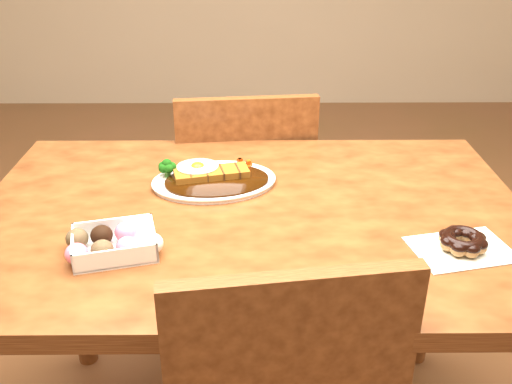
{
  "coord_description": "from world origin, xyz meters",
  "views": [
    {
      "loc": [
        0.0,
        -1.08,
        1.35
      ],
      "look_at": [
        0.01,
        -0.03,
        0.81
      ],
      "focal_mm": 40.0,
      "sensor_mm": 36.0,
      "label": 1
    }
  ],
  "objects_px": {
    "table": "(252,248)",
    "donut_box": "(112,243)",
    "chair_far": "(244,203)",
    "pon_de_ring": "(463,242)",
    "katsu_curry_plate": "(212,178)"
  },
  "relations": [
    {
      "from": "table",
      "to": "donut_box",
      "type": "xyz_separation_m",
      "value": [
        -0.26,
        -0.17,
        0.12
      ]
    },
    {
      "from": "chair_far",
      "to": "donut_box",
      "type": "xyz_separation_m",
      "value": [
        -0.24,
        -0.7,
        0.29
      ]
    },
    {
      "from": "pon_de_ring",
      "to": "table",
      "type": "bearing_deg",
      "value": 157.82
    },
    {
      "from": "table",
      "to": "chair_far",
      "type": "relative_size",
      "value": 1.38
    },
    {
      "from": "chair_far",
      "to": "katsu_curry_plate",
      "type": "distance_m",
      "value": 0.5
    },
    {
      "from": "table",
      "to": "katsu_curry_plate",
      "type": "xyz_separation_m",
      "value": [
        -0.09,
        0.13,
        0.11
      ]
    },
    {
      "from": "table",
      "to": "katsu_curry_plate",
      "type": "relative_size",
      "value": 3.8
    },
    {
      "from": "katsu_curry_plate",
      "to": "donut_box",
      "type": "height_order",
      "value": "katsu_curry_plate"
    },
    {
      "from": "donut_box",
      "to": "pon_de_ring",
      "type": "height_order",
      "value": "donut_box"
    },
    {
      "from": "table",
      "to": "pon_de_ring",
      "type": "bearing_deg",
      "value": -22.18
    },
    {
      "from": "pon_de_ring",
      "to": "katsu_curry_plate",
      "type": "bearing_deg",
      "value": 149.66
    },
    {
      "from": "table",
      "to": "katsu_curry_plate",
      "type": "height_order",
      "value": "katsu_curry_plate"
    },
    {
      "from": "table",
      "to": "pon_de_ring",
      "type": "relative_size",
      "value": 5.72
    },
    {
      "from": "chair_far",
      "to": "table",
      "type": "bearing_deg",
      "value": 86.96
    },
    {
      "from": "chair_far",
      "to": "pon_de_ring",
      "type": "xyz_separation_m",
      "value": [
        0.43,
        -0.7,
        0.29
      ]
    }
  ]
}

